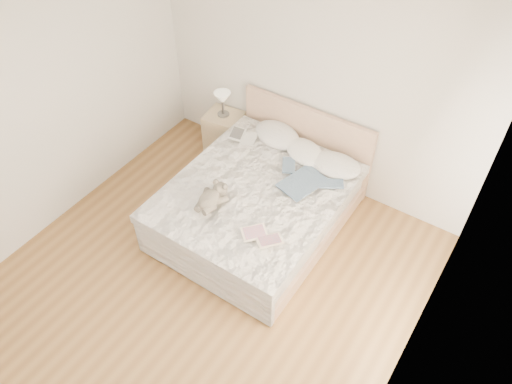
# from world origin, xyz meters

# --- Properties ---
(floor) EXTENTS (4.00, 4.50, 0.00)m
(floor) POSITION_xyz_m (0.00, 0.00, 0.00)
(floor) COLOR brown
(floor) RESTS_ON ground
(ceiling) EXTENTS (4.00, 4.50, 0.00)m
(ceiling) POSITION_xyz_m (0.00, 0.00, 2.70)
(ceiling) COLOR white
(ceiling) RESTS_ON ground
(wall_back) EXTENTS (4.00, 0.02, 2.70)m
(wall_back) POSITION_xyz_m (0.00, 2.25, 1.35)
(wall_back) COLOR silver
(wall_back) RESTS_ON ground
(wall_left) EXTENTS (0.02, 4.50, 2.70)m
(wall_left) POSITION_xyz_m (-2.00, 0.00, 1.35)
(wall_left) COLOR silver
(wall_left) RESTS_ON ground
(wall_right) EXTENTS (0.02, 4.50, 2.70)m
(wall_right) POSITION_xyz_m (2.00, 0.00, 1.35)
(wall_right) COLOR silver
(wall_right) RESTS_ON ground
(window) EXTENTS (0.02, 1.30, 1.10)m
(window) POSITION_xyz_m (1.99, 0.30, 1.45)
(window) COLOR white
(window) RESTS_ON wall_right
(bed) EXTENTS (1.72, 2.14, 1.00)m
(bed) POSITION_xyz_m (0.00, 1.19, 0.31)
(bed) COLOR tan
(bed) RESTS_ON floor
(nightstand) EXTENTS (0.50, 0.46, 0.56)m
(nightstand) POSITION_xyz_m (-1.10, 2.01, 0.28)
(nightstand) COLOR tan
(nightstand) RESTS_ON floor
(table_lamp) EXTENTS (0.21, 0.21, 0.33)m
(table_lamp) POSITION_xyz_m (-1.11, 2.02, 0.80)
(table_lamp) COLOR #47433D
(table_lamp) RESTS_ON nightstand
(pillow_left) EXTENTS (0.69, 0.56, 0.18)m
(pillow_left) POSITION_xyz_m (-0.28, 1.97, 0.64)
(pillow_left) COLOR white
(pillow_left) RESTS_ON bed
(pillow_middle) EXTENTS (0.63, 0.55, 0.16)m
(pillow_middle) POSITION_xyz_m (0.16, 1.88, 0.64)
(pillow_middle) COLOR white
(pillow_middle) RESTS_ON bed
(pillow_right) EXTENTS (0.61, 0.46, 0.17)m
(pillow_right) POSITION_xyz_m (0.55, 1.88, 0.64)
(pillow_right) COLOR white
(pillow_right) RESTS_ON bed
(blouse) EXTENTS (0.65, 0.68, 0.02)m
(blouse) POSITION_xyz_m (0.38, 1.44, 0.63)
(blouse) COLOR #394E67
(blouse) RESTS_ON bed
(photo_book) EXTENTS (0.42, 0.35, 0.03)m
(photo_book) POSITION_xyz_m (-0.60, 1.73, 0.63)
(photo_book) COLOR silver
(photo_book) RESTS_ON bed
(childrens_book) EXTENTS (0.43, 0.42, 0.02)m
(childrens_book) POSITION_xyz_m (0.43, 0.56, 0.63)
(childrens_book) COLOR #FEEBCA
(childrens_book) RESTS_ON bed
(teddy_bear) EXTENTS (0.27, 0.38, 0.19)m
(teddy_bear) POSITION_xyz_m (-0.24, 0.61, 0.65)
(teddy_bear) COLOR #675E52
(teddy_bear) RESTS_ON bed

